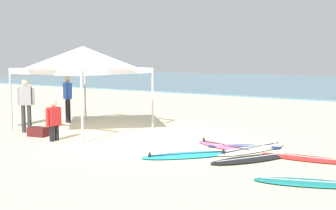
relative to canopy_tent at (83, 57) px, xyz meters
The scene contains 13 objects.
ground_plane 3.75m from the canopy_tent, ahead, with size 80.00×80.00×0.00m, color beige.
canopy_tent is the anchor object (origin of this frame).
surfboard_red 7.62m from the canopy_tent, ahead, with size 2.11×0.76×0.19m.
surfboard_cyan 5.51m from the canopy_tent, 14.71° to the right, with size 1.94×2.17×0.19m.
surfboard_pink 5.61m from the canopy_tent, ahead, with size 1.96×0.97×0.19m.
surfboard_teal 8.42m from the canopy_tent, 13.53° to the right, with size 2.04×1.22×0.19m.
surfboard_black 6.70m from the canopy_tent, ahead, with size 1.57×2.18×0.19m.
surfboard_white 6.27m from the canopy_tent, ahead, with size 1.42×2.59×0.19m.
surfboard_navy 6.03m from the canopy_tent, ahead, with size 1.97×1.36×0.19m.
person_grey 2.29m from the canopy_tent, 129.87° to the right, with size 0.43×0.40×1.71m.
person_blue 2.32m from the canopy_tent, 154.73° to the left, with size 0.51×0.34×1.71m.
person_red 2.59m from the canopy_tent, 69.94° to the right, with size 0.23×0.55×1.20m.
gear_bag_near_tent 2.79m from the canopy_tent, 100.60° to the right, with size 0.60×0.32×0.28m, color #4C1919.
Camera 1 is at (7.10, -9.37, 2.31)m, focal length 44.30 mm.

